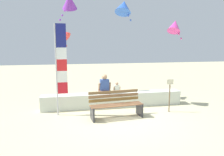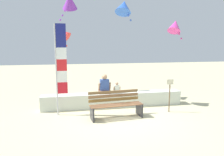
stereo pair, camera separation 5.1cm
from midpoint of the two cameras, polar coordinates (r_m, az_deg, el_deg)
name	(u,v)px [view 1 (the left image)]	position (r m, az deg, el deg)	size (l,w,h in m)	color
ground_plane	(121,117)	(7.53, 2.20, -10.28)	(40.00, 40.00, 0.00)	beige
seawall_ledge	(113,100)	(8.68, 0.14, -5.73)	(5.56, 0.52, 0.56)	silver
park_bench	(116,105)	(7.44, 0.82, -7.08)	(1.84, 0.77, 0.88)	#926140
person_adult	(104,86)	(8.51, -2.16, -2.06)	(0.50, 0.37, 0.76)	brown
person_child	(117,89)	(8.63, 1.12, -2.79)	(0.28, 0.20, 0.43)	tan
flag_banner	(60,64)	(7.63, -13.78, 3.70)	(0.39, 0.05, 3.16)	#B7B7BC
kite_magenta	(175,26)	(9.91, 15.99, 13.04)	(0.90, 0.91, 0.94)	#DB3D9E
kite_purple	(69,2)	(9.43, -11.31, 19.07)	(0.77, 0.86, 1.16)	purple
kite_red	(63,34)	(10.34, -13.02, 11.20)	(0.88, 0.81, 0.94)	red
kite_blue	(124,7)	(9.17, 2.89, 18.19)	(0.97, 1.03, 0.96)	blue
sign_post	(170,93)	(8.19, 14.74, -3.73)	(0.24, 0.05, 1.21)	brown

